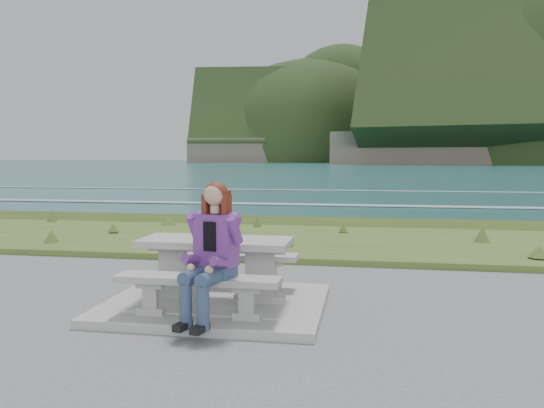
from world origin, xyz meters
name	(u,v)px	position (x,y,z in m)	size (l,w,h in m)	color
concrete_slab	(216,304)	(0.00, 0.00, 0.05)	(2.60, 2.10, 0.10)	gray
picnic_table	(216,252)	(0.00, 0.00, 0.68)	(1.80, 0.75, 0.75)	gray
bench_landward	(198,285)	(0.00, -0.70, 0.45)	(1.80, 0.35, 0.45)	gray
bench_seaward	(230,260)	(0.00, 0.70, 0.45)	(1.80, 0.35, 0.45)	gray
grass_verge	(281,243)	(0.00, 5.00, 0.00)	(160.00, 4.50, 0.22)	#344E1D
shore_drop	(298,226)	(0.00, 7.90, 0.00)	(160.00, 0.80, 2.20)	brown
ocean	(335,218)	(0.00, 25.09, -1.74)	(1600.00, 1600.00, 0.09)	#20535A
seated_woman	(208,271)	(0.16, -0.83, 0.64)	(0.59, 0.82, 1.47)	navy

